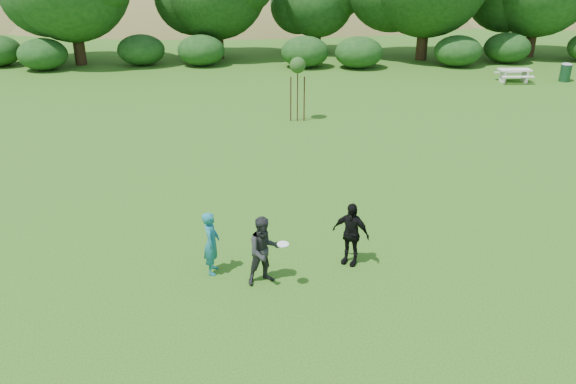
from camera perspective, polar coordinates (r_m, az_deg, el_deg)
The scene contains 10 objects.
ground at distance 13.19m, azimuth 0.42°, elevation -9.67°, with size 120.00×120.00×0.00m, color #19470C.
player_teal at distance 13.49m, azimuth -7.79°, elevation -5.14°, with size 0.58×0.38×1.59m, color #1C6D7F.
player_grey at distance 12.97m, azimuth -2.43°, elevation -5.97°, with size 0.82×0.64×1.68m, color #262729.
player_black at distance 13.82m, azimuth 6.38°, elevation -4.22°, with size 0.95×0.40×1.63m, color black.
trash_can_near at distance 36.91m, azimuth 26.34°, elevation 10.72°, with size 0.60×0.60×0.90m, color #163D23.
frisbee at distance 12.58m, azimuth -0.51°, elevation -5.34°, with size 0.27×0.27×0.03m.
sapling at distance 24.97m, azimuth 0.99°, elevation 12.58°, with size 0.70×0.70×2.85m.
picnic_table at distance 35.47m, azimuth 22.00°, elevation 11.12°, with size 1.80×1.48×0.76m.
trash_can_lidded at distance 37.06m, azimuth 26.37°, elevation 10.91°, with size 0.60×0.60×1.05m.
hillside at distance 81.74m, azimuth -1.87°, elevation 10.15°, with size 150.00×72.00×52.00m.
Camera 1 is at (-0.44, -11.00, 7.27)m, focal length 35.00 mm.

